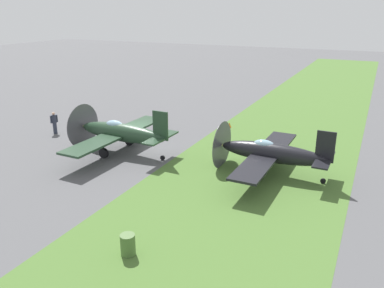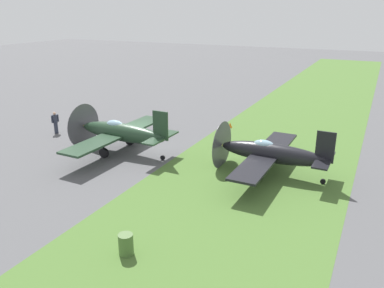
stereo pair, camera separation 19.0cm
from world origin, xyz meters
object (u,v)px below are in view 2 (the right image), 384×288
airplane_wingman (270,153)px  ground_crew_chief (55,122)px  airplane_lead (120,132)px  runway_marker_cone (230,125)px  fuel_drum (126,244)px

airplane_wingman → ground_crew_chief: bearing=89.1°
airplane_lead → ground_crew_chief: size_ratio=5.51×
airplane_lead → runway_marker_cone: (8.78, -4.64, -1.21)m
ground_crew_chief → fuel_drum: ground_crew_chief is taller
ground_crew_chief → fuel_drum: 18.16m
fuel_drum → airplane_lead: bearing=36.7°
airplane_lead → airplane_wingman: bearing=-84.4°
airplane_lead → airplane_wingman: (0.74, -10.17, -0.09)m
ground_crew_chief → airplane_wingman: bearing=-75.4°
airplane_wingman → ground_crew_chief: (0.54, 17.39, -0.43)m
airplane_lead → runway_marker_cone: 10.00m
airplane_lead → runway_marker_cone: bearing=-26.5°
airplane_lead → fuel_drum: airplane_lead is taller
airplane_lead → airplane_wingman: airplane_lead is taller
airplane_wingman → runway_marker_cone: bearing=35.4°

